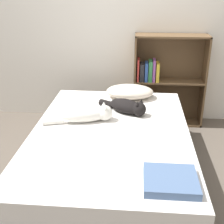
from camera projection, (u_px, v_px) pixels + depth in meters
The scene contains 8 objects.
ground_plane at pixel (111, 178), 2.71m from camera, with size 8.00×8.00×0.00m, color brown.
wall_back at pixel (121, 12), 3.46m from camera, with size 8.00×0.06×2.50m.
bed at pixel (111, 155), 2.62m from camera, with size 1.30×1.92×0.46m.
pillow at pixel (130, 92), 3.19m from camera, with size 0.48×0.33×0.13m.
cat_light at pixel (89, 115), 2.66m from camera, with size 0.58×0.24×0.16m.
cat_dark at pixel (128, 106), 2.83m from camera, with size 0.45×0.34×0.15m.
bookshelf at pixel (166, 78), 3.58m from camera, with size 0.80×0.26×1.03m.
blanket_fold at pixel (171, 181), 1.86m from camera, with size 0.32×0.30×0.05m.
Camera 1 is at (0.21, -2.25, 1.60)m, focal length 50.00 mm.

